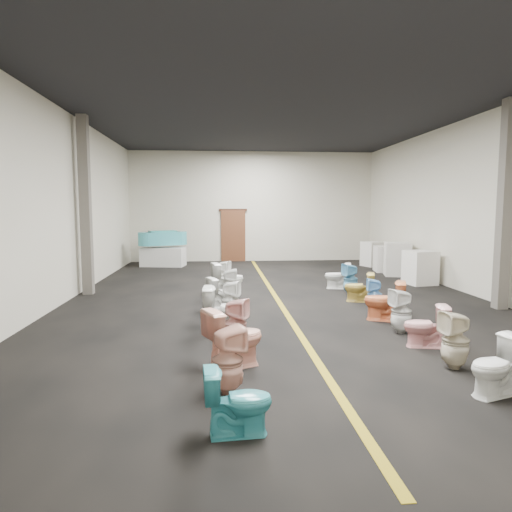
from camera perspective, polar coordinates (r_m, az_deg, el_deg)
The scene contains 36 objects.
floor at distance 11.19m, azimuth 2.60°, elevation -5.32°, with size 16.00×16.00×0.00m, color black.
ceiling at distance 11.21m, azimuth 2.72°, elevation 17.85°, with size 16.00×16.00×0.00m, color black.
wall_back at distance 18.94m, azimuth -0.45°, elevation 6.18°, with size 10.00×10.00×0.00m, color beige.
wall_front at distance 3.21m, azimuth 21.37°, elevation 6.48°, with size 10.00×10.00×0.00m, color beige.
wall_left at distance 11.46m, azimuth -23.12°, elevation 5.79°, with size 16.00×16.00×0.00m, color beige.
wall_right at distance 12.63m, azimuth 25.90°, elevation 5.65°, with size 16.00×16.00×0.00m, color beige.
aisle_stripe at distance 11.19m, azimuth 2.60°, elevation -5.30°, with size 0.12×15.60×0.01m, color olive.
back_door at distance 18.87m, azimuth -2.86°, elevation 2.53°, with size 1.00×0.10×2.10m, color #562D19.
door_frame at distance 18.84m, azimuth -2.88°, elevation 5.78°, with size 1.15×0.08×0.10m, color #331C11.
column_left at distance 12.35m, azimuth -20.54°, elevation 5.87°, with size 0.25×0.25×4.50m, color #59544C.
column_right at distance 11.22m, azimuth 28.70°, elevation 5.54°, with size 0.25×0.25×4.50m, color #59544C.
display_table at distance 17.65m, azimuth -11.52°, elevation -0.09°, with size 1.60×0.80×0.71m, color silver.
bathtub at distance 17.59m, azimuth -11.57°, elevation 2.22°, with size 1.77×1.11×0.55m.
appliance_crate_a at distance 14.00m, azimuth 19.84°, elevation -1.37°, with size 0.76×0.76×0.97m, color silver.
appliance_crate_b at distance 15.55m, azimuth 17.24°, elevation -0.37°, with size 0.79×0.79×1.08m, color beige.
appliance_crate_c at distance 16.44m, azimuth 16.00°, elevation -0.36°, with size 0.78×0.78×0.88m, color beige.
appliance_crate_d at distance 17.83m, azimuth 14.32°, elevation 0.25°, with size 0.65×0.65×0.93m, color silver.
toilet_left_0 at distance 4.63m, azimuth -2.25°, elevation -17.71°, with size 0.38×0.66×0.67m, color teal.
toilet_left_1 at distance 5.53m, azimuth -3.55°, elevation -12.91°, with size 0.37×0.37×0.81m, color #D79C89.
toilet_left_2 at distance 6.41m, azimuth -2.74°, elevation -10.15°, with size 0.47×0.82×0.84m, color #EFA68F.
toilet_left_3 at distance 7.17m, azimuth -2.60°, elevation -8.50°, with size 0.36×0.37×0.81m, color #D79C95.
toilet_left_4 at distance 8.13m, azimuth -3.72°, elevation -6.70°, with size 0.46×0.81×0.83m, color white.
toilet_left_5 at distance 8.99m, azimuth -3.23°, elevation -5.59°, with size 0.35×0.36×0.78m, color white.
toilet_left_6 at distance 9.92m, azimuth -4.05°, elevation -4.68°, with size 0.40×0.71×0.72m, color white.
toilet_left_7 at distance 10.78m, azimuth -3.38°, elevation -3.66°, with size 0.35×0.36×0.78m, color silver.
toilet_left_8 at distance 11.65m, azimuth -3.54°, elevation -2.83°, with size 0.46×0.80×0.82m, color white.
toilet_left_9 at distance 12.49m, azimuth -4.12°, elevation -2.36°, with size 0.34×0.35×0.77m, color white.
toilet_right_1 at distance 6.17m, azimuth 27.95°, elevation -12.09°, with size 0.40×0.70×0.71m, color white.
toilet_right_2 at distance 6.89m, azimuth 23.65°, elevation -9.63°, with size 0.36×0.37×0.80m, color beige.
toilet_right_3 at distance 7.77m, azimuth 20.44°, elevation -8.21°, with size 0.38×0.67×0.68m, color #F2A9A8.
toilet_right_4 at distance 8.46m, azimuth 17.70°, elevation -6.59°, with size 0.35×0.36×0.79m, color silver.
toilet_right_5 at distance 9.30m, azimuth 15.75°, elevation -5.40°, with size 0.44×0.78×0.79m, color #E07240.
toilet_right_6 at distance 10.15m, azimuth 14.61°, elevation -4.69°, with size 0.31×0.32×0.69m, color #6CADE3.
toilet_right_7 at distance 11.01m, azimuth 12.76°, elevation -3.82°, with size 0.39×0.68×0.69m, color gold.
toilet_right_8 at distance 11.83m, azimuth 11.73°, elevation -2.87°, with size 0.36×0.37×0.80m, color #60A9D0.
toilet_right_9 at distance 12.66m, azimuth 10.17°, elevation -2.45°, with size 0.40×0.70×0.71m, color white.
Camera 1 is at (-1.40, -10.88, 2.20)m, focal length 32.00 mm.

